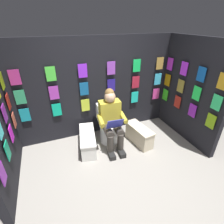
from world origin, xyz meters
The scene contains 7 objects.
ground_plane centered at (0.00, 0.00, 0.00)m, with size 30.00×30.00×0.00m, color gray.
display_wall_back centered at (0.00, -1.67, 1.03)m, with size 3.38×0.14×2.05m.
display_wall_left centered at (-1.69, -0.81, 1.03)m, with size 0.14×1.62×2.05m.
toilet centered at (-0.09, -1.26, 0.33)m, with size 0.42×0.57×0.77m.
person_reading centered at (-0.07, -1.03, 0.60)m, with size 0.55×0.70×1.19m.
comic_longbox_near centered at (0.40, -1.11, 0.17)m, with size 0.43×0.85×0.35m.
comic_longbox_far centered at (-0.64, -0.91, 0.19)m, with size 0.35×0.71×0.37m.
Camera 1 is at (0.94, 1.61, 2.29)m, focal length 27.64 mm.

